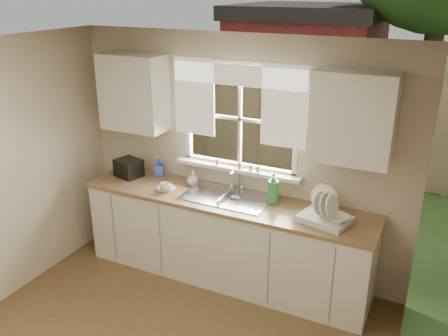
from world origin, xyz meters
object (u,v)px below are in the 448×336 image
at_px(cup, 166,187).
at_px(black_appliance, 129,168).
at_px(soap_bottle_a, 273,188).
at_px(dish_rack, 325,215).

height_order(cup, black_appliance, black_appliance).
bearing_deg(soap_bottle_a, cup, -147.07).
bearing_deg(soap_bottle_a, dish_rack, 4.33).
bearing_deg(dish_rack, cup, -177.67).
bearing_deg(black_appliance, cup, -1.92).
bearing_deg(cup, soap_bottle_a, 19.27).
relative_size(cup, black_appliance, 0.44).
distance_m(soap_bottle_a, cup, 1.12).
relative_size(soap_bottle_a, black_appliance, 1.18).
bearing_deg(black_appliance, dish_rack, 11.86).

